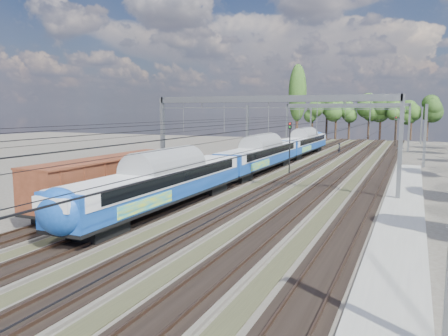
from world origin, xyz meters
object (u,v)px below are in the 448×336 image
at_px(freight_boxcar, 109,179).
at_px(signal_near, 290,142).
at_px(worker, 339,148).
at_px(signal_far, 396,128).
at_px(emu_train, 260,151).

distance_m(freight_boxcar, signal_near, 24.08).
bearing_deg(worker, signal_far, -24.14).
bearing_deg(emu_train, signal_near, -5.07).
distance_m(emu_train, freight_boxcar, 23.34).
xyz_separation_m(worker, signal_far, (8.43, 19.62, 3.07)).
distance_m(emu_train, worker, 29.62).
height_order(freight_boxcar, worker, freight_boxcar).
height_order(worker, signal_near, signal_near).
bearing_deg(signal_near, worker, 63.76).
bearing_deg(freight_boxcar, worker, 79.79).
distance_m(freight_boxcar, worker, 52.92).
relative_size(freight_boxcar, worker, 7.72).
height_order(emu_train, freight_boxcar, emu_train).
bearing_deg(emu_train, worker, 80.51).
distance_m(emu_train, signal_near, 3.94).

